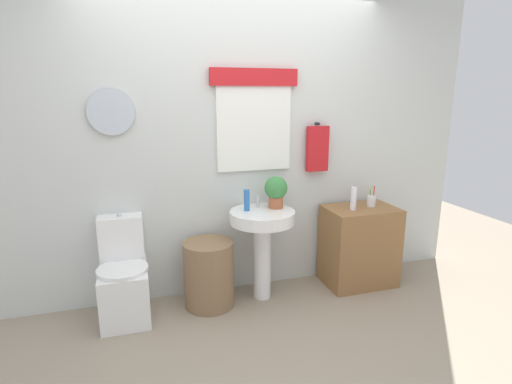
{
  "coord_description": "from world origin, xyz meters",
  "views": [
    {
      "loc": [
        -0.85,
        -2.19,
        1.72
      ],
      "look_at": [
        0.08,
        0.8,
        0.96
      ],
      "focal_mm": 28.26,
      "sensor_mm": 36.0,
      "label": 1
    }
  ],
  "objects_px": {
    "laundry_hamper": "(209,274)",
    "wooden_cabinet": "(359,246)",
    "toothbrush_cup": "(371,200)",
    "toilet": "(124,280)",
    "pedestal_sink": "(262,232)",
    "lotion_bottle": "(354,199)",
    "potted_plant": "(276,190)",
    "soap_bottle": "(247,200)"
  },
  "relations": [
    {
      "from": "toilet",
      "to": "laundry_hamper",
      "type": "relative_size",
      "value": 1.45
    },
    {
      "from": "laundry_hamper",
      "to": "wooden_cabinet",
      "type": "distance_m",
      "value": 1.4
    },
    {
      "from": "potted_plant",
      "to": "lotion_bottle",
      "type": "height_order",
      "value": "potted_plant"
    },
    {
      "from": "soap_bottle",
      "to": "potted_plant",
      "type": "xyz_separation_m",
      "value": [
        0.26,
        0.01,
        0.06
      ]
    },
    {
      "from": "lotion_bottle",
      "to": "toothbrush_cup",
      "type": "distance_m",
      "value": 0.23
    },
    {
      "from": "toilet",
      "to": "toothbrush_cup",
      "type": "relative_size",
      "value": 4.35
    },
    {
      "from": "wooden_cabinet",
      "to": "lotion_bottle",
      "type": "height_order",
      "value": "lotion_bottle"
    },
    {
      "from": "pedestal_sink",
      "to": "wooden_cabinet",
      "type": "xyz_separation_m",
      "value": [
        0.94,
        -0.0,
        -0.23
      ]
    },
    {
      "from": "soap_bottle",
      "to": "lotion_bottle",
      "type": "xyz_separation_m",
      "value": [
        0.95,
        -0.09,
        -0.04
      ]
    },
    {
      "from": "soap_bottle",
      "to": "toothbrush_cup",
      "type": "relative_size",
      "value": 0.97
    },
    {
      "from": "laundry_hamper",
      "to": "potted_plant",
      "type": "distance_m",
      "value": 0.89
    },
    {
      "from": "wooden_cabinet",
      "to": "soap_bottle",
      "type": "xyz_separation_m",
      "value": [
        -1.06,
        0.05,
        0.5
      ]
    },
    {
      "from": "wooden_cabinet",
      "to": "toilet",
      "type": "bearing_deg",
      "value": 179.03
    },
    {
      "from": "wooden_cabinet",
      "to": "pedestal_sink",
      "type": "bearing_deg",
      "value": 180.0
    },
    {
      "from": "lotion_bottle",
      "to": "pedestal_sink",
      "type": "bearing_deg",
      "value": 177.23
    },
    {
      "from": "pedestal_sink",
      "to": "lotion_bottle",
      "type": "height_order",
      "value": "lotion_bottle"
    },
    {
      "from": "pedestal_sink",
      "to": "toilet",
      "type": "bearing_deg",
      "value": 178.22
    },
    {
      "from": "pedestal_sink",
      "to": "toothbrush_cup",
      "type": "height_order",
      "value": "toothbrush_cup"
    },
    {
      "from": "laundry_hamper",
      "to": "toothbrush_cup",
      "type": "relative_size",
      "value": 2.99
    },
    {
      "from": "toilet",
      "to": "soap_bottle",
      "type": "bearing_deg",
      "value": 0.84
    },
    {
      "from": "pedestal_sink",
      "to": "soap_bottle",
      "type": "relative_size",
      "value": 4.35
    },
    {
      "from": "potted_plant",
      "to": "soap_bottle",
      "type": "bearing_deg",
      "value": -177.8
    },
    {
      "from": "wooden_cabinet",
      "to": "lotion_bottle",
      "type": "bearing_deg",
      "value": -160.1
    },
    {
      "from": "potted_plant",
      "to": "pedestal_sink",
      "type": "bearing_deg",
      "value": -156.8
    },
    {
      "from": "toilet",
      "to": "pedestal_sink",
      "type": "height_order",
      "value": "toilet"
    },
    {
      "from": "lotion_bottle",
      "to": "toothbrush_cup",
      "type": "xyz_separation_m",
      "value": [
        0.22,
        0.06,
        -0.05
      ]
    },
    {
      "from": "wooden_cabinet",
      "to": "potted_plant",
      "type": "xyz_separation_m",
      "value": [
        -0.8,
        0.06,
        0.57
      ]
    },
    {
      "from": "toothbrush_cup",
      "to": "laundry_hamper",
      "type": "bearing_deg",
      "value": -179.24
    },
    {
      "from": "laundry_hamper",
      "to": "potted_plant",
      "type": "height_order",
      "value": "potted_plant"
    },
    {
      "from": "wooden_cabinet",
      "to": "toothbrush_cup",
      "type": "height_order",
      "value": "toothbrush_cup"
    },
    {
      "from": "potted_plant",
      "to": "toothbrush_cup",
      "type": "xyz_separation_m",
      "value": [
        0.91,
        -0.04,
        -0.15
      ]
    },
    {
      "from": "wooden_cabinet",
      "to": "potted_plant",
      "type": "height_order",
      "value": "potted_plant"
    },
    {
      "from": "laundry_hamper",
      "to": "wooden_cabinet",
      "type": "xyz_separation_m",
      "value": [
        1.4,
        0.0,
        0.09
      ]
    },
    {
      "from": "wooden_cabinet",
      "to": "toothbrush_cup",
      "type": "bearing_deg",
      "value": 10.22
    },
    {
      "from": "pedestal_sink",
      "to": "soap_bottle",
      "type": "distance_m",
      "value": 0.3
    },
    {
      "from": "soap_bottle",
      "to": "toothbrush_cup",
      "type": "height_order",
      "value": "soap_bottle"
    },
    {
      "from": "potted_plant",
      "to": "lotion_bottle",
      "type": "bearing_deg",
      "value": -8.27
    },
    {
      "from": "pedestal_sink",
      "to": "wooden_cabinet",
      "type": "bearing_deg",
      "value": -0.0
    },
    {
      "from": "wooden_cabinet",
      "to": "potted_plant",
      "type": "distance_m",
      "value": 0.98
    },
    {
      "from": "laundry_hamper",
      "to": "lotion_bottle",
      "type": "xyz_separation_m",
      "value": [
        1.29,
        -0.04,
        0.55
      ]
    },
    {
      "from": "laundry_hamper",
      "to": "wooden_cabinet",
      "type": "height_order",
      "value": "wooden_cabinet"
    },
    {
      "from": "wooden_cabinet",
      "to": "toothbrush_cup",
      "type": "relative_size",
      "value": 3.93
    }
  ]
}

